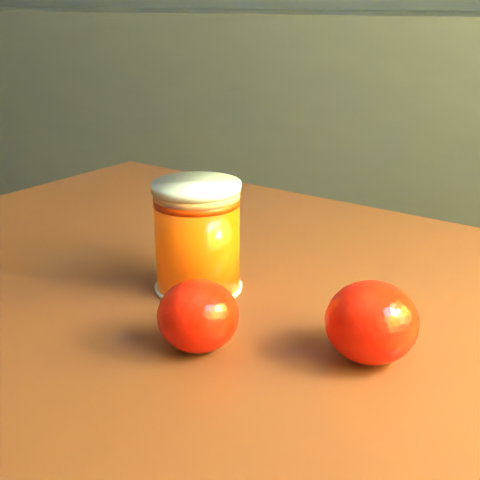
% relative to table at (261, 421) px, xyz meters
% --- Properties ---
extents(kitchen_counter, '(3.15, 0.60, 0.90)m').
position_rel_table_xyz_m(kitchen_counter, '(-0.88, 1.40, -0.16)').
color(kitchen_counter, '#46464B').
rests_on(kitchen_counter, ground).
extents(table, '(1.04, 0.82, 0.70)m').
position_rel_table_xyz_m(table, '(0.00, 0.00, 0.00)').
color(table, brown).
rests_on(table, ground).
extents(juice_glass, '(0.07, 0.07, 0.09)m').
position_rel_table_xyz_m(juice_glass, '(-0.08, 0.04, 0.14)').
color(juice_glass, '#E84304').
rests_on(juice_glass, table).
extents(orange_front, '(0.07, 0.07, 0.05)m').
position_rel_table_xyz_m(orange_front, '(-0.03, -0.05, 0.12)').
color(orange_front, '#FF1705').
rests_on(orange_front, table).
extents(orange_back, '(0.09, 0.09, 0.06)m').
position_rel_table_xyz_m(orange_back, '(0.09, -0.02, 0.12)').
color(orange_back, '#FF1705').
rests_on(orange_back, table).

